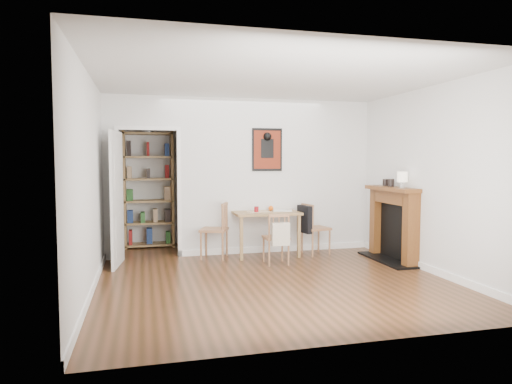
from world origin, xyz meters
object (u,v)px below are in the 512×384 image
object	(u,v)px
chair_front	(276,238)
orange_fruit	(271,208)
chair_left	(214,230)
chair_right	(315,228)
ceramic_jar_a	(391,183)
mantel_lamp	(402,178)
bookshelf	(149,190)
ceramic_jar_b	(385,182)
fireplace	(394,221)
dining_table	(266,217)
red_glass	(256,209)
notebook	(283,211)

from	to	relation	value
chair_front	orange_fruit	xyz separation A→B (m)	(0.13, 0.76, 0.37)
chair_left	chair_right	xyz separation A→B (m)	(1.68, -0.12, -0.01)
ceramic_jar_a	mantel_lamp	bearing A→B (deg)	-95.93
bookshelf	ceramic_jar_b	world-z (taller)	bookshelf
chair_front	ceramic_jar_a	bearing A→B (deg)	-4.72
fireplace	bookshelf	bearing A→B (deg)	150.52
dining_table	chair_front	xyz separation A→B (m)	(-0.01, -0.64, -0.24)
dining_table	red_glass	size ratio (longest dim) A/B	11.56
chair_front	ceramic_jar_b	bearing A→B (deg)	1.79
ceramic_jar_a	ceramic_jar_b	size ratio (longest dim) A/B	1.10
ceramic_jar_a	bookshelf	bearing A→B (deg)	151.11
ceramic_jar_b	notebook	bearing A→B (deg)	159.05
chair_left	orange_fruit	distance (m)	1.04
chair_left	orange_fruit	xyz separation A→B (m)	(0.98, 0.13, 0.32)
red_glass	chair_right	bearing A→B (deg)	-4.99
dining_table	fireplace	size ratio (longest dim) A/B	0.85
orange_fruit	notebook	world-z (taller)	orange_fruit
orange_fruit	mantel_lamp	bearing A→B (deg)	-38.01
chair_left	fireplace	bearing A→B (deg)	-17.28
chair_front	ceramic_jar_a	world-z (taller)	ceramic_jar_a
dining_table	chair_front	world-z (taller)	chair_front
fireplace	ceramic_jar_b	bearing A→B (deg)	90.13
dining_table	ceramic_jar_b	distance (m)	2.01
bookshelf	mantel_lamp	xyz separation A→B (m)	(3.64, -2.41, 0.28)
bookshelf	notebook	xyz separation A→B (m)	(2.15, -1.23, -0.30)
chair_right	orange_fruit	xyz separation A→B (m)	(-0.69, 0.25, 0.33)
dining_table	ceramic_jar_a	xyz separation A→B (m)	(1.82, -0.79, 0.58)
chair_left	ceramic_jar_b	world-z (taller)	ceramic_jar_b
chair_left	bookshelf	bearing A→B (deg)	128.55
orange_fruit	ceramic_jar_a	size ratio (longest dim) A/B	0.68
notebook	ceramic_jar_a	size ratio (longest dim) A/B	2.50
notebook	ceramic_jar_b	xyz separation A→B (m)	(1.55, -0.59, 0.48)
dining_table	chair_left	xyz separation A→B (m)	(-0.86, -0.01, -0.19)
chair_right	ceramic_jar_a	world-z (taller)	ceramic_jar_a
chair_front	bookshelf	size ratio (longest dim) A/B	0.37
dining_table	chair_front	size ratio (longest dim) A/B	1.37
chair_right	ceramic_jar_b	world-z (taller)	ceramic_jar_b
chair_front	notebook	world-z (taller)	chair_front
dining_table	notebook	distance (m)	0.31
orange_fruit	ceramic_jar_a	bearing A→B (deg)	-28.21
ceramic_jar_b	orange_fruit	bearing A→B (deg)	157.79
chair_front	fireplace	world-z (taller)	fireplace
chair_front	chair_left	bearing A→B (deg)	143.61
fireplace	ceramic_jar_a	world-z (taller)	ceramic_jar_a
red_glass	orange_fruit	size ratio (longest dim) A/B	1.12
dining_table	mantel_lamp	xyz separation A→B (m)	(1.78, -1.17, 0.67)
chair_right	ceramic_jar_a	bearing A→B (deg)	-33.33
fireplace	mantel_lamp	size ratio (longest dim) A/B	5.11
chair_left	bookshelf	world-z (taller)	bookshelf
notebook	mantel_lamp	bearing A→B (deg)	-38.60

